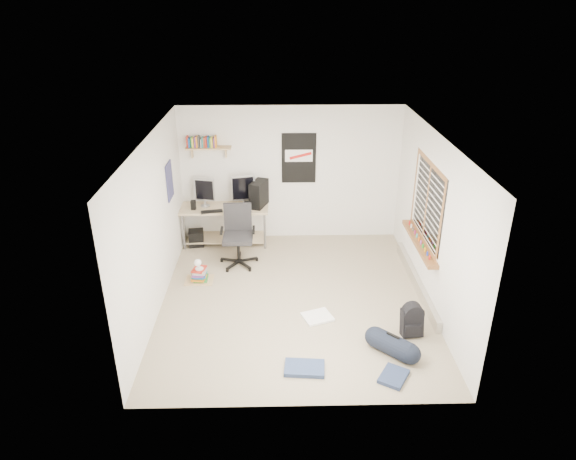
{
  "coord_description": "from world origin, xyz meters",
  "views": [
    {
      "loc": [
        -0.25,
        -6.69,
        4.26
      ],
      "look_at": [
        -0.09,
        0.11,
        1.11
      ],
      "focal_mm": 32.0,
      "sensor_mm": 36.0,
      "label": 1
    }
  ],
  "objects_px": {
    "office_chair": "(238,238)",
    "desk": "(226,224)",
    "backpack": "(412,322)",
    "book_stack": "(199,272)",
    "duffel_bag": "(392,345)"
  },
  "relations": [
    {
      "from": "backpack",
      "to": "duffel_bag",
      "type": "distance_m",
      "value": 0.53
    },
    {
      "from": "backpack",
      "to": "duffel_bag",
      "type": "height_order",
      "value": "duffel_bag"
    },
    {
      "from": "book_stack",
      "to": "duffel_bag",
      "type": "bearing_deg",
      "value": -35.05
    },
    {
      "from": "desk",
      "to": "duffel_bag",
      "type": "bearing_deg",
      "value": -62.14
    },
    {
      "from": "desk",
      "to": "office_chair",
      "type": "bearing_deg",
      "value": -79.52
    },
    {
      "from": "desk",
      "to": "backpack",
      "type": "height_order",
      "value": "desk"
    },
    {
      "from": "office_chair",
      "to": "backpack",
      "type": "height_order",
      "value": "office_chair"
    },
    {
      "from": "backpack",
      "to": "office_chair",
      "type": "bearing_deg",
      "value": 134.81
    },
    {
      "from": "office_chair",
      "to": "book_stack",
      "type": "height_order",
      "value": "office_chair"
    },
    {
      "from": "office_chair",
      "to": "desk",
      "type": "bearing_deg",
      "value": 106.87
    },
    {
      "from": "desk",
      "to": "office_chair",
      "type": "height_order",
      "value": "office_chair"
    },
    {
      "from": "desk",
      "to": "duffel_bag",
      "type": "relative_size",
      "value": 2.95
    },
    {
      "from": "office_chair",
      "to": "backpack",
      "type": "distance_m",
      "value": 3.25
    },
    {
      "from": "desk",
      "to": "office_chair",
      "type": "xyz_separation_m",
      "value": [
        0.29,
        -0.87,
        0.13
      ]
    },
    {
      "from": "backpack",
      "to": "book_stack",
      "type": "relative_size",
      "value": 0.8
    }
  ]
}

